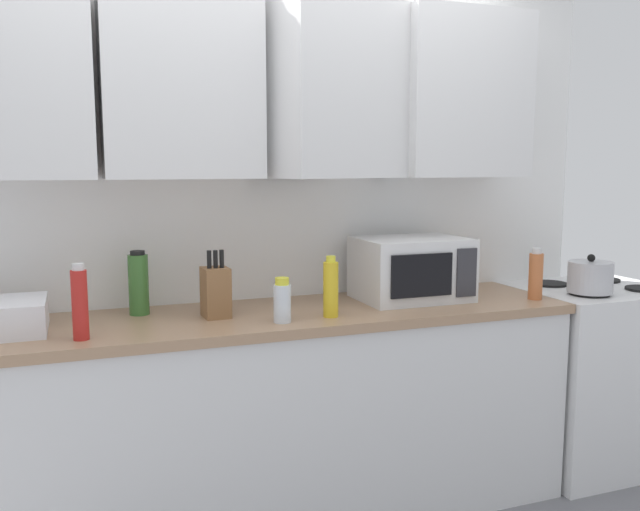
% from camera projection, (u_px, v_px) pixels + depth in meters
% --- Properties ---
extents(wall_back_with_cabinets, '(3.46, 0.52, 2.60)m').
position_uv_depth(wall_back_with_cabinets, '(254.00, 148.00, 2.85)').
color(wall_back_with_cabinets, white).
rests_on(wall_back_with_cabinets, ground_plane).
extents(counter_run, '(2.59, 0.63, 0.90)m').
position_uv_depth(counter_run, '(271.00, 416.00, 2.79)').
color(counter_run, silver).
rests_on(counter_run, ground_plane).
extents(stove_range, '(0.76, 0.64, 0.91)m').
position_uv_depth(stove_range, '(591.00, 374.00, 3.35)').
color(stove_range, silver).
rests_on(stove_range, ground_plane).
extents(kettle, '(0.20, 0.20, 0.18)m').
position_uv_depth(kettle, '(590.00, 277.00, 3.09)').
color(kettle, '#B2B2B7').
rests_on(kettle, stove_range).
extents(microwave, '(0.48, 0.37, 0.28)m').
position_uv_depth(microwave, '(411.00, 269.00, 2.98)').
color(microwave, silver).
rests_on(microwave, counter_run).
extents(knife_block, '(0.11, 0.13, 0.27)m').
position_uv_depth(knife_block, '(216.00, 291.00, 2.63)').
color(knife_block, brown).
rests_on(knife_block, counter_run).
extents(bottle_yellow_mustard, '(0.06, 0.06, 0.25)m').
position_uv_depth(bottle_yellow_mustard, '(331.00, 288.00, 2.63)').
color(bottle_yellow_mustard, gold).
rests_on(bottle_yellow_mustard, counter_run).
extents(bottle_spice_jar, '(0.06, 0.06, 0.23)m').
position_uv_depth(bottle_spice_jar, '(536.00, 275.00, 2.99)').
color(bottle_spice_jar, '#BC6638').
rests_on(bottle_spice_jar, counter_run).
extents(bottle_amber_vinegar, '(0.08, 0.08, 0.23)m').
position_uv_depth(bottle_amber_vinegar, '(458.00, 267.00, 3.23)').
color(bottle_amber_vinegar, '#AD701E').
rests_on(bottle_amber_vinegar, counter_run).
extents(bottle_green_oil, '(0.08, 0.08, 0.26)m').
position_uv_depth(bottle_green_oil, '(139.00, 284.00, 2.68)').
color(bottle_green_oil, '#386B2D').
rests_on(bottle_green_oil, counter_run).
extents(bottle_red_sauce, '(0.05, 0.05, 0.27)m').
position_uv_depth(bottle_red_sauce, '(80.00, 303.00, 2.28)').
color(bottle_red_sauce, red).
rests_on(bottle_red_sauce, counter_run).
extents(bottle_clear_tall, '(0.07, 0.07, 0.18)m').
position_uv_depth(bottle_clear_tall, '(282.00, 301.00, 2.54)').
color(bottle_clear_tall, silver).
rests_on(bottle_clear_tall, counter_run).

